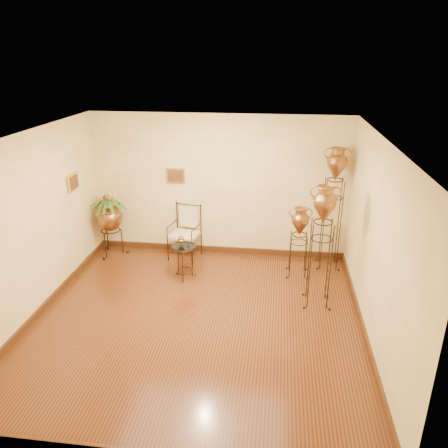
# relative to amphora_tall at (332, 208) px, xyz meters

# --- Properties ---
(ground) EXTENTS (5.00, 5.00, 0.00)m
(ground) POSITION_rel_amphora_tall_xyz_m (-2.15, -2.15, -1.18)
(ground) COLOR #5E2E16
(ground) RESTS_ON ground
(room_shell) EXTENTS (5.02, 5.02, 2.81)m
(room_shell) POSITION_rel_amphora_tall_xyz_m (-2.16, -2.14, 0.55)
(room_shell) COLOR #FBE8A2
(room_shell) RESTS_ON ground
(amphora_tall) EXTENTS (0.56, 0.56, 2.32)m
(amphora_tall) POSITION_rel_amphora_tall_xyz_m (0.00, 0.00, 0.00)
(amphora_tall) COLOR #2D2316
(amphora_tall) RESTS_ON ground
(amphora_mid) EXTENTS (0.56, 0.56, 2.03)m
(amphora_mid) POSITION_rel_amphora_tall_xyz_m (-0.30, -1.39, -0.16)
(amphora_mid) COLOR #2D2316
(amphora_mid) RESTS_ON ground
(amphora_short) EXTENTS (0.44, 0.44, 1.32)m
(amphora_short) POSITION_rel_amphora_tall_xyz_m (-0.59, -0.42, -0.52)
(amphora_short) COLOR #2D2316
(amphora_short) RESTS_ON ground
(planter_urn) EXTENTS (1.05, 1.05, 1.50)m
(planter_urn) POSITION_rel_amphora_tall_xyz_m (-4.30, -0.02, -0.34)
(planter_urn) COLOR #2D2316
(planter_urn) RESTS_ON ground
(armchair) EXTENTS (0.70, 0.66, 1.06)m
(armchair) POSITION_rel_amphora_tall_xyz_m (-2.80, -0.00, -0.65)
(armchair) COLOR #2D2316
(armchair) RESTS_ON ground
(side_table) EXTENTS (0.49, 0.49, 0.80)m
(side_table) POSITION_rel_amphora_tall_xyz_m (-2.63, -0.82, -0.85)
(side_table) COLOR #2D2316
(side_table) RESTS_ON ground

